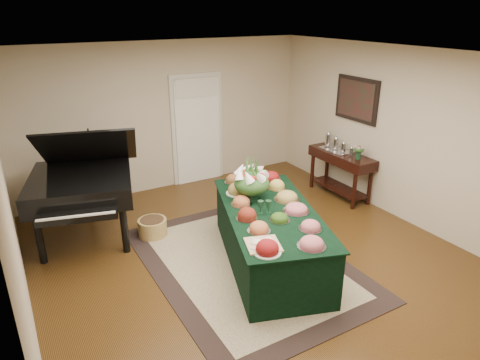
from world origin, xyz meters
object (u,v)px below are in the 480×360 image
buffet_table (270,237)px  mahogany_sideboard (341,163)px  grand_piano (82,184)px  floral_centerpiece (252,179)px

buffet_table → mahogany_sideboard: 2.66m
grand_piano → mahogany_sideboard: bearing=-9.4°
floral_centerpiece → buffet_table: bearing=-86.3°
grand_piano → mahogany_sideboard: 4.37m
grand_piano → mahogany_sideboard: grand_piano is taller
buffet_table → grand_piano: bearing=135.3°
floral_centerpiece → grand_piano: (-1.93, 1.51, -0.21)m
mahogany_sideboard → floral_centerpiece: bearing=-161.3°
floral_centerpiece → mahogany_sideboard: (2.37, 0.80, -0.44)m
buffet_table → grand_piano: size_ratio=1.33×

